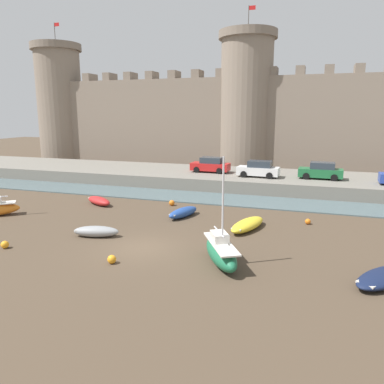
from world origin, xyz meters
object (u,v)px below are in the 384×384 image
object	(u,v)px
mooring_buoy_mid_mud	(5,245)
car_quay_centre_east	(211,165)
sailboat_foreground_left	(221,252)
mooring_buoy_off_centre	(308,222)
rowboat_foreground_right	(384,277)
rowboat_midflat_left	(96,231)
rowboat_near_channel_right	(99,201)
rowboat_near_channel_left	(247,224)
car_quay_centre_west	(259,169)
car_quay_west	(321,171)
mooring_buoy_near_channel	(112,259)
rowboat_midflat_right	(183,212)
mooring_buoy_near_shore	(172,203)

from	to	relation	value
mooring_buoy_mid_mud	car_quay_centre_east	distance (m)	23.54
sailboat_foreground_left	mooring_buoy_off_centre	bearing A→B (deg)	64.76
rowboat_foreground_right	car_quay_centre_east	bearing A→B (deg)	123.64
rowboat_midflat_left	car_quay_centre_east	bearing A→B (deg)	83.92
rowboat_midflat_left	rowboat_foreground_right	size ratio (longest dim) A/B	0.76
rowboat_near_channel_right	rowboat_near_channel_left	bearing A→B (deg)	-12.54
car_quay_centre_west	car_quay_centre_east	xyz separation A→B (m)	(-5.35, 1.42, 0.00)
car_quay_west	rowboat_midflat_left	bearing A→B (deg)	-125.60
rowboat_near_channel_left	car_quay_centre_east	distance (m)	16.40
mooring_buoy_mid_mud	car_quay_west	distance (m)	27.99
sailboat_foreground_left	car_quay_west	size ratio (longest dim) A/B	1.34
rowboat_near_channel_left	mooring_buoy_near_channel	distance (m)	9.67
rowboat_near_channel_left	rowboat_foreground_right	xyz separation A→B (m)	(7.26, -6.03, -0.06)
mooring_buoy_off_centre	car_quay_centre_west	xyz separation A→B (m)	(-5.09, 10.97, 1.87)
rowboat_midflat_right	rowboat_near_channel_left	world-z (taller)	rowboat_midflat_right
rowboat_near_channel_right	mooring_buoy_near_shore	size ratio (longest dim) A/B	6.78
mooring_buoy_near_channel	car_quay_centre_west	world-z (taller)	car_quay_centre_west
rowboat_near_channel_right	mooring_buoy_near_channel	size ratio (longest dim) A/B	7.04
rowboat_midflat_left	mooring_buoy_near_shore	xyz separation A→B (m)	(1.59, 8.93, -0.12)
rowboat_midflat_right	sailboat_foreground_left	xyz separation A→B (m)	(4.77, -7.69, 0.30)
rowboat_midflat_right	mooring_buoy_mid_mud	xyz separation A→B (m)	(-7.48, -9.37, -0.15)
mooring_buoy_near_shore	car_quay_west	distance (m)	15.33
rowboat_near_channel_right	mooring_buoy_near_channel	distance (m)	13.11
rowboat_midflat_left	car_quay_centre_west	xyz separation A→B (m)	(7.41, 17.88, 1.71)
rowboat_near_channel_left	mooring_buoy_off_centre	world-z (taller)	rowboat_near_channel_left
car_quay_centre_west	mooring_buoy_near_shore	bearing A→B (deg)	-123.04
mooring_buoy_off_centre	mooring_buoy_near_channel	distance (m)	13.99
rowboat_near_channel_right	rowboat_midflat_right	bearing A→B (deg)	-9.74
rowboat_near_channel_right	mooring_buoy_mid_mud	xyz separation A→B (m)	(0.54, -10.74, -0.13)
rowboat_foreground_right	car_quay_west	size ratio (longest dim) A/B	0.94
rowboat_midflat_left	car_quay_centre_east	world-z (taller)	car_quay_centre_east
rowboat_near_channel_left	car_quay_centre_east	bearing A→B (deg)	114.09
mooring_buoy_off_centre	car_quay_centre_east	size ratio (longest dim) A/B	0.09
rowboat_midflat_left	mooring_buoy_near_channel	world-z (taller)	rowboat_midflat_left
mooring_buoy_mid_mud	mooring_buoy_near_shore	world-z (taller)	mooring_buoy_near_shore
rowboat_midflat_right	car_quay_west	world-z (taller)	car_quay_west
car_quay_centre_west	rowboat_midflat_right	bearing A→B (deg)	-107.50
mooring_buoy_mid_mud	mooring_buoy_near_channel	bearing A→B (deg)	-0.28
sailboat_foreground_left	mooring_buoy_off_centre	xyz separation A→B (m)	(4.08, 8.65, -0.47)
mooring_buoy_near_channel	car_quay_west	distance (m)	24.40
sailboat_foreground_left	rowboat_foreground_right	bearing A→B (deg)	0.97
rowboat_midflat_right	rowboat_midflat_left	xyz separation A→B (m)	(-3.65, -5.95, -0.01)
rowboat_midflat_right	sailboat_foreground_left	distance (m)	9.06
car_quay_west	mooring_buoy_off_centre	bearing A→B (deg)	-94.07
rowboat_near_channel_left	mooring_buoy_near_shore	world-z (taller)	rowboat_near_channel_left
mooring_buoy_near_channel	mooring_buoy_near_shore	size ratio (longest dim) A/B	0.96
rowboat_foreground_right	mooring_buoy_off_centre	xyz separation A→B (m)	(-3.48, 8.52, -0.10)
rowboat_near_channel_right	car_quay_west	size ratio (longest dim) A/B	0.76
rowboat_foreground_right	mooring_buoy_off_centre	world-z (taller)	rowboat_foreground_right
mooring_buoy_mid_mud	car_quay_centre_west	world-z (taller)	car_quay_centre_west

